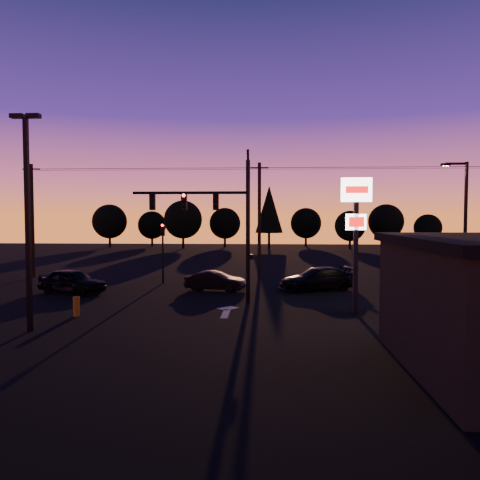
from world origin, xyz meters
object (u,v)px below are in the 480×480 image
object	(u,v)px
car_left	(72,281)
car_mid	(215,281)
streetlight	(464,224)
pylon_sign	(356,216)
traffic_signal_mast	(219,215)
parking_lot_light	(27,207)
bollard	(76,306)
secondary_signal	(163,244)
car_right	(317,279)

from	to	relation	value
car_left	car_mid	bearing A→B (deg)	-59.76
streetlight	car_left	size ratio (longest dim) A/B	1.77
pylon_sign	car_mid	distance (m)	11.14
traffic_signal_mast	car_left	bearing A→B (deg)	164.42
parking_lot_light	bollard	size ratio (longest dim) A/B	9.54
pylon_sign	secondary_signal	bearing A→B (deg)	140.23
streetlight	car_mid	distance (m)	15.44
secondary_signal	parking_lot_light	size ratio (longest dim) A/B	0.48
secondary_signal	car_left	bearing A→B (deg)	-134.91
pylon_sign	car_right	bearing A→B (deg)	98.49
pylon_sign	car_right	distance (m)	8.49
car_right	streetlight	bearing A→B (deg)	45.49
traffic_signal_mast	parking_lot_light	bearing A→B (deg)	-136.63
car_left	parking_lot_light	bearing A→B (deg)	-146.07
parking_lot_light	bollard	bearing A→B (deg)	76.04
streetlight	bollard	xyz separation A→B (m)	(-20.65, -5.46, -3.94)
bollard	car_right	bearing A→B (deg)	34.76
secondary_signal	pylon_sign	size ratio (longest dim) A/B	0.64
pylon_sign	bollard	bearing A→B (deg)	-173.96
traffic_signal_mast	car_right	distance (m)	8.77
parking_lot_light	car_mid	world-z (taller)	parking_lot_light
parking_lot_light	car_mid	size ratio (longest dim) A/B	2.35
parking_lot_light	streetlight	size ratio (longest dim) A/B	1.14
traffic_signal_mast	car_mid	world-z (taller)	traffic_signal_mast
pylon_sign	car_right	xyz separation A→B (m)	(-1.09, 7.32, -4.16)
bollard	secondary_signal	bearing A→B (deg)	81.34
pylon_sign	bollard	world-z (taller)	pylon_sign
parking_lot_light	car_mid	distance (m)	13.84
secondary_signal	car_right	bearing A→B (deg)	-13.72
traffic_signal_mast	car_mid	distance (m)	6.05
streetlight	bollard	world-z (taller)	streetlight
traffic_signal_mast	pylon_sign	xyz separation A→B (m)	(7.10, -2.49, -0.02)
car_mid	secondary_signal	bearing A→B (deg)	63.72
parking_lot_light	car_mid	bearing A→B (deg)	59.16
parking_lot_light	car_left	bearing A→B (deg)	103.23
traffic_signal_mast	bollard	distance (m)	8.92
secondary_signal	car_left	xyz separation A→B (m)	(-4.78, -4.79, -2.09)
parking_lot_light	secondary_signal	bearing A→B (deg)	80.21
parking_lot_light	car_mid	xyz separation A→B (m)	(6.69, 11.20, -4.63)
pylon_sign	car_right	world-z (taller)	pylon_sign
car_left	car_mid	xyz separation A→B (m)	(8.97, 1.51, -0.13)
traffic_signal_mast	secondary_signal	world-z (taller)	traffic_signal_mast
pylon_sign	car_mid	bearing A→B (deg)	139.38
secondary_signal	bollard	distance (m)	11.82
parking_lot_light	car_left	world-z (taller)	parking_lot_light
streetlight	car_left	world-z (taller)	streetlight
pylon_sign	car_mid	size ratio (longest dim) A/B	1.75
parking_lot_light	pylon_sign	xyz separation A→B (m)	(14.50, 4.50, -0.36)
secondary_signal	pylon_sign	xyz separation A→B (m)	(12.00, -9.99, 2.05)
bollard	car_right	xyz separation A→B (m)	(12.65, 8.78, 0.27)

